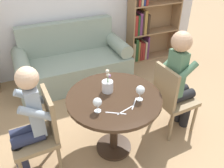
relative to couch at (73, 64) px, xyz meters
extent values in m
plane|color=tan|center=(0.00, -1.61, -0.31)|extent=(16.00, 16.00, 0.00)
cylinder|color=#382619|center=(0.00, -1.61, 0.41)|extent=(0.96, 0.96, 0.03)
cylinder|color=#382619|center=(0.00, -1.61, 0.05)|extent=(0.09, 0.09, 0.67)
cylinder|color=#382619|center=(0.00, -1.61, -0.30)|extent=(0.40, 0.40, 0.03)
cube|color=gray|center=(0.00, -0.05, -0.10)|extent=(1.76, 0.80, 0.42)
cube|color=gray|center=(0.00, 0.27, 0.36)|extent=(1.54, 0.16, 0.50)
cylinder|color=gray|center=(-0.77, -0.05, 0.22)|extent=(0.22, 0.72, 0.22)
cylinder|color=gray|center=(0.77, -0.05, 0.22)|extent=(0.22, 0.72, 0.22)
cube|color=#93704C|center=(1.63, 0.37, 0.47)|extent=(0.97, 0.02, 1.56)
cube|color=#93704C|center=(1.16, 0.24, 0.47)|extent=(0.02, 0.28, 1.56)
cube|color=#93704C|center=(2.11, 0.24, 0.47)|extent=(0.02, 0.28, 1.56)
cube|color=#93704C|center=(1.63, 0.24, -0.30)|extent=(0.93, 0.28, 0.02)
cube|color=#93704C|center=(1.63, 0.24, 0.21)|extent=(0.93, 0.28, 0.02)
cube|color=#93704C|center=(1.63, 0.24, 0.73)|extent=(0.93, 0.28, 0.02)
cube|color=tan|center=(1.20, 0.23, -0.11)|extent=(0.04, 0.23, 0.36)
cube|color=#234723|center=(1.25, 0.23, -0.07)|extent=(0.05, 0.23, 0.43)
cube|color=olive|center=(1.30, 0.23, -0.10)|extent=(0.03, 0.23, 0.38)
cube|color=maroon|center=(1.35, 0.23, -0.11)|extent=(0.03, 0.23, 0.35)
cube|color=maroon|center=(1.40, 0.23, -0.12)|extent=(0.05, 0.23, 0.34)
cube|color=tan|center=(1.45, 0.23, -0.11)|extent=(0.03, 0.23, 0.35)
cube|color=#602D5B|center=(1.49, 0.23, -0.07)|extent=(0.03, 0.23, 0.44)
cube|color=maroon|center=(1.21, 0.23, 0.41)|extent=(0.05, 0.23, 0.36)
cube|color=#234723|center=(1.26, 0.23, 0.40)|extent=(0.03, 0.23, 0.36)
cube|color=#602D5B|center=(1.31, 0.23, 0.42)|extent=(0.05, 0.23, 0.39)
cube|color=#332319|center=(1.35, 0.23, 0.43)|extent=(0.03, 0.23, 0.42)
cube|color=olive|center=(1.40, 0.23, 0.44)|extent=(0.05, 0.23, 0.42)
cube|color=#332319|center=(1.46, 0.23, 0.40)|extent=(0.04, 0.23, 0.35)
cylinder|color=#937A56|center=(-1.00, -1.37, -0.11)|extent=(0.04, 0.04, 0.40)
cylinder|color=#937A56|center=(-0.65, -1.36, -0.11)|extent=(0.04, 0.04, 0.40)
cylinder|color=#937A56|center=(-0.63, -1.72, -0.11)|extent=(0.04, 0.04, 0.40)
cube|color=#937A56|center=(-0.82, -1.55, 0.11)|extent=(0.44, 0.44, 0.05)
cube|color=#937A56|center=(-0.63, -1.54, 0.36)|extent=(0.05, 0.38, 0.45)
cylinder|color=#937A56|center=(1.01, -1.75, -0.11)|extent=(0.04, 0.04, 0.40)
cylinder|color=#937A56|center=(0.99, -1.40, -0.11)|extent=(0.04, 0.04, 0.40)
cylinder|color=#937A56|center=(0.65, -1.78, -0.11)|extent=(0.04, 0.04, 0.40)
cylinder|color=#937A56|center=(0.63, -1.42, -0.11)|extent=(0.04, 0.04, 0.40)
cube|color=#937A56|center=(0.82, -1.59, 0.11)|extent=(0.45, 0.45, 0.05)
cube|color=#937A56|center=(0.63, -1.60, 0.36)|extent=(0.06, 0.38, 0.45)
cylinder|color=#282D47|center=(-0.98, -1.50, -0.09)|extent=(0.11, 0.11, 0.45)
cylinder|color=#282D47|center=(-0.98, -1.61, -0.09)|extent=(0.11, 0.11, 0.45)
cylinder|color=#282D47|center=(-0.87, -1.50, 0.19)|extent=(0.30, 0.12, 0.11)
cylinder|color=#282D47|center=(-0.87, -1.61, 0.19)|extent=(0.30, 0.12, 0.11)
cube|color=#93A3B2|center=(-0.76, -1.55, 0.44)|extent=(0.13, 0.20, 0.50)
cylinder|color=#93A3B2|center=(-0.76, -1.41, 0.52)|extent=(0.29, 0.08, 0.23)
cylinder|color=#93A3B2|center=(-0.75, -1.68, 0.52)|extent=(0.29, 0.08, 0.23)
sphere|color=beige|center=(-0.76, -1.55, 0.79)|extent=(0.20, 0.20, 0.20)
cylinder|color=black|center=(0.98, -1.63, -0.09)|extent=(0.11, 0.11, 0.45)
cylinder|color=black|center=(0.97, -1.52, -0.09)|extent=(0.11, 0.11, 0.45)
cylinder|color=black|center=(0.87, -1.63, 0.19)|extent=(0.31, 0.13, 0.11)
cylinder|color=black|center=(0.87, -1.52, 0.19)|extent=(0.31, 0.13, 0.11)
cube|color=#517A5B|center=(0.76, -1.59, 0.48)|extent=(0.13, 0.21, 0.57)
cylinder|color=#517A5B|center=(0.77, -1.72, 0.57)|extent=(0.29, 0.09, 0.23)
cylinder|color=#517A5B|center=(0.75, -1.45, 0.57)|extent=(0.29, 0.09, 0.23)
sphere|color=tan|center=(0.76, -1.59, 0.87)|extent=(0.22, 0.22, 0.22)
cylinder|color=white|center=(-0.23, -1.76, 0.43)|extent=(0.06, 0.06, 0.00)
cylinder|color=white|center=(-0.23, -1.76, 0.46)|extent=(0.01, 0.01, 0.06)
sphere|color=white|center=(-0.23, -1.76, 0.53)|extent=(0.08, 0.08, 0.08)
sphere|color=beige|center=(-0.23, -1.76, 0.52)|extent=(0.06, 0.06, 0.06)
cylinder|color=white|center=(0.21, -1.76, 0.43)|extent=(0.06, 0.06, 0.00)
cylinder|color=white|center=(0.21, -1.76, 0.47)|extent=(0.01, 0.01, 0.08)
sphere|color=white|center=(0.21, -1.76, 0.54)|extent=(0.09, 0.09, 0.09)
sphere|color=beige|center=(0.21, -1.76, 0.53)|extent=(0.06, 0.06, 0.06)
cylinder|color=silver|center=(-0.02, -1.50, 0.48)|extent=(0.11, 0.11, 0.12)
cylinder|color=#4C7A42|center=(-0.02, -1.50, 0.60)|extent=(0.00, 0.01, 0.12)
sphere|color=#E07F4C|center=(-0.02, -1.50, 0.66)|extent=(0.04, 0.04, 0.04)
cylinder|color=#4C7A42|center=(-0.02, -1.52, 0.59)|extent=(0.00, 0.01, 0.09)
sphere|color=silver|center=(-0.02, -1.52, 0.63)|extent=(0.04, 0.04, 0.04)
cylinder|color=#4C7A42|center=(-0.01, -1.52, 0.58)|extent=(0.01, 0.01, 0.08)
sphere|color=#9E70B2|center=(-0.01, -1.52, 0.62)|extent=(0.04, 0.04, 0.04)
cylinder|color=#4C7A42|center=(-0.03, -1.51, 0.61)|extent=(0.00, 0.01, 0.12)
sphere|color=silver|center=(-0.03, -1.51, 0.67)|extent=(0.04, 0.04, 0.04)
cube|color=silver|center=(-0.09, -1.85, 0.43)|extent=(0.17, 0.11, 0.00)
cube|color=silver|center=(0.13, -1.79, 0.43)|extent=(0.13, 0.15, 0.00)
cube|color=silver|center=(0.01, -1.85, 0.43)|extent=(0.18, 0.07, 0.00)
camera|label=1|loc=(-0.78, -3.34, 1.82)|focal=38.00mm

